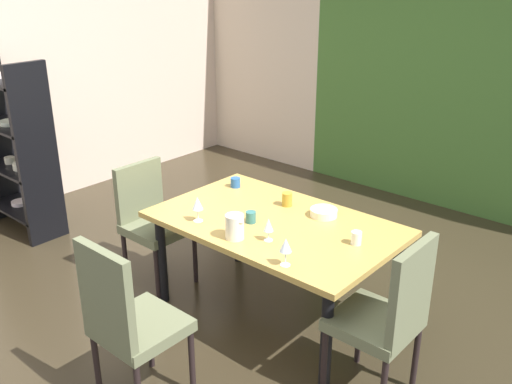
{
  "coord_description": "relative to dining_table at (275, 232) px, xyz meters",
  "views": [
    {
      "loc": [
        2.6,
        -2.36,
        2.36
      ],
      "look_at": [
        0.16,
        0.44,
        0.85
      ],
      "focal_mm": 40.0,
      "sensor_mm": 36.0,
      "label": 1
    }
  ],
  "objects": [
    {
      "name": "chair_head_near",
      "position": [
        -0.02,
        -1.23,
        -0.07
      ],
      "size": [
        0.44,
        0.44,
        1.04
      ],
      "color": "#616548",
      "rests_on": "ground_plane"
    },
    {
      "name": "ground_plane",
      "position": [
        -0.41,
        -0.35,
        -0.66
      ],
      "size": [
        5.7,
        6.15,
        0.02
      ],
      "primitive_type": "cube",
      "color": "#30281B"
    },
    {
      "name": "wine_glass_near_shelf",
      "position": [
        0.15,
        -0.25,
        0.18
      ],
      "size": [
        0.06,
        0.06,
        0.15
      ],
      "color": "silver",
      "rests_on": "dining_table"
    },
    {
      "name": "dining_table",
      "position": [
        0.0,
        0.0,
        0.0
      ],
      "size": [
        1.64,
        1.02,
        0.73
      ],
      "color": "#BA9347",
      "rests_on": "ground_plane"
    },
    {
      "name": "serving_bowl_north",
      "position": [
        0.2,
        0.28,
        0.11
      ],
      "size": [
        0.19,
        0.19,
        0.05
      ],
      "primitive_type": "cylinder",
      "color": "#F3EBC7",
      "rests_on": "dining_table"
    },
    {
      "name": "cup_right",
      "position": [
        -0.11,
        -0.12,
        0.12
      ],
      "size": [
        0.07,
        0.07,
        0.08
      ],
      "primitive_type": "cylinder",
      "color": "#316966",
      "rests_on": "dining_table"
    },
    {
      "name": "pitcher_west",
      "position": [
        -0.03,
        -0.37,
        0.16
      ],
      "size": [
        0.13,
        0.12,
        0.16
      ],
      "color": "white",
      "rests_on": "dining_table"
    },
    {
      "name": "display_shelf",
      "position": [
        -2.68,
        -0.44,
        0.15
      ],
      "size": [
        0.85,
        0.37,
        1.6
      ],
      "color": "black",
      "rests_on": "ground_plane"
    },
    {
      "name": "wine_glass_rear",
      "position": [
        -0.39,
        -0.34,
        0.21
      ],
      "size": [
        0.07,
        0.07,
        0.18
      ],
      "color": "silver",
      "rests_on": "dining_table"
    },
    {
      "name": "cup_corner",
      "position": [
        0.59,
        0.07,
        0.12
      ],
      "size": [
        0.07,
        0.07,
        0.08
      ],
      "primitive_type": "cylinder",
      "color": "white",
      "rests_on": "dining_table"
    },
    {
      "name": "chair_right_near",
      "position": [
        1.01,
        -0.26,
        -0.08
      ],
      "size": [
        0.44,
        0.44,
        1.03
      ],
      "rotation": [
        0.0,
        0.0,
        1.57
      ],
      "color": "#616548",
      "rests_on": "ground_plane"
    },
    {
      "name": "cup_left",
      "position": [
        -0.62,
        0.28,
        0.12
      ],
      "size": [
        0.07,
        0.07,
        0.07
      ],
      "primitive_type": "cylinder",
      "color": "#255695",
      "rests_on": "dining_table"
    },
    {
      "name": "back_panel_interior",
      "position": [
        -2.39,
        2.67,
        0.72
      ],
      "size": [
        1.73,
        0.1,
        2.75
      ],
      "primitive_type": "cube",
      "color": "beige",
      "rests_on": "ground_plane"
    },
    {
      "name": "garden_window_panel",
      "position": [
        0.46,
        2.67,
        0.72
      ],
      "size": [
        3.97,
        0.1,
        2.75
      ],
      "primitive_type": "cube",
      "color": "#3E672A",
      "rests_on": "ground_plane"
    },
    {
      "name": "chair_left_near",
      "position": [
        -1.01,
        -0.26,
        -0.1
      ],
      "size": [
        0.45,
        0.44,
        0.95
      ],
      "rotation": [
        0.0,
        0.0,
        -1.57
      ],
      "color": "#616548",
      "rests_on": "ground_plane"
    },
    {
      "name": "wine_glass_south",
      "position": [
        0.43,
        -0.43,
        0.21
      ],
      "size": [
        0.07,
        0.07,
        0.17
      ],
      "color": "silver",
      "rests_on": "dining_table"
    },
    {
      "name": "cup_near_window",
      "position": [
        -0.1,
        0.26,
        0.13
      ],
      "size": [
        0.07,
        0.07,
        0.1
      ],
      "primitive_type": "cylinder",
      "color": "#B28C2B",
      "rests_on": "dining_table"
    }
  ]
}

